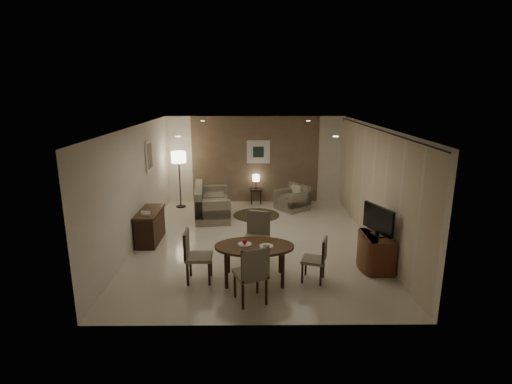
{
  "coord_description": "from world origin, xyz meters",
  "views": [
    {
      "loc": [
        -0.07,
        -8.89,
        3.5
      ],
      "look_at": [
        0.0,
        0.2,
        1.15
      ],
      "focal_mm": 28.0,
      "sensor_mm": 36.0,
      "label": 1
    }
  ],
  "objects_px": {
    "chair_left": "(199,256)",
    "chair_right": "(313,259)",
    "console_desk": "(150,226)",
    "sofa": "(212,201)",
    "side_table": "(256,196)",
    "armchair": "(292,198)",
    "chair_near": "(250,273)",
    "dining_table": "(254,263)",
    "chair_far": "(256,239)",
    "floor_lamp": "(180,180)",
    "tv_cabinet": "(377,252)"
  },
  "relations": [
    {
      "from": "chair_far",
      "to": "console_desk",
      "type": "bearing_deg",
      "value": 168.05
    },
    {
      "from": "chair_near",
      "to": "chair_right",
      "type": "distance_m",
      "value": 1.39
    },
    {
      "from": "console_desk",
      "to": "chair_right",
      "type": "xyz_separation_m",
      "value": [
        3.54,
        -2.02,
        0.05
      ]
    },
    {
      "from": "tv_cabinet",
      "to": "floor_lamp",
      "type": "xyz_separation_m",
      "value": [
        -4.68,
        4.35,
        0.5
      ]
    },
    {
      "from": "console_desk",
      "to": "tv_cabinet",
      "type": "bearing_deg",
      "value": -17.05
    },
    {
      "from": "dining_table",
      "to": "sofa",
      "type": "bearing_deg",
      "value": 106.66
    },
    {
      "from": "tv_cabinet",
      "to": "dining_table",
      "type": "xyz_separation_m",
      "value": [
        -2.45,
        -0.5,
        -0.0
      ]
    },
    {
      "from": "chair_far",
      "to": "chair_left",
      "type": "bearing_deg",
      "value": -128.77
    },
    {
      "from": "floor_lamp",
      "to": "tv_cabinet",
      "type": "bearing_deg",
      "value": -42.91
    },
    {
      "from": "chair_near",
      "to": "chair_right",
      "type": "bearing_deg",
      "value": -168.27
    },
    {
      "from": "chair_left",
      "to": "side_table",
      "type": "distance_m",
      "value": 5.38
    },
    {
      "from": "chair_left",
      "to": "sofa",
      "type": "height_order",
      "value": "chair_left"
    },
    {
      "from": "dining_table",
      "to": "sofa",
      "type": "distance_m",
      "value": 4.11
    },
    {
      "from": "tv_cabinet",
      "to": "sofa",
      "type": "height_order",
      "value": "sofa"
    },
    {
      "from": "chair_left",
      "to": "floor_lamp",
      "type": "bearing_deg",
      "value": 12.69
    },
    {
      "from": "chair_near",
      "to": "floor_lamp",
      "type": "relative_size",
      "value": 0.6
    },
    {
      "from": "chair_near",
      "to": "chair_left",
      "type": "relative_size",
      "value": 1.05
    },
    {
      "from": "console_desk",
      "to": "tv_cabinet",
      "type": "height_order",
      "value": "console_desk"
    },
    {
      "from": "tv_cabinet",
      "to": "dining_table",
      "type": "distance_m",
      "value": 2.5
    },
    {
      "from": "chair_right",
      "to": "armchair",
      "type": "bearing_deg",
      "value": -162.6
    },
    {
      "from": "chair_near",
      "to": "chair_far",
      "type": "height_order",
      "value": "chair_far"
    },
    {
      "from": "tv_cabinet",
      "to": "chair_far",
      "type": "distance_m",
      "value": 2.44
    },
    {
      "from": "chair_left",
      "to": "floor_lamp",
      "type": "distance_m",
      "value": 5.03
    },
    {
      "from": "dining_table",
      "to": "chair_right",
      "type": "bearing_deg",
      "value": -1.49
    },
    {
      "from": "armchair",
      "to": "side_table",
      "type": "distance_m",
      "value": 1.28
    },
    {
      "from": "console_desk",
      "to": "chair_far",
      "type": "bearing_deg",
      "value": -26.44
    },
    {
      "from": "chair_far",
      "to": "armchair",
      "type": "height_order",
      "value": "chair_far"
    },
    {
      "from": "console_desk",
      "to": "chair_far",
      "type": "xyz_separation_m",
      "value": [
        2.47,
        -1.23,
        0.15
      ]
    },
    {
      "from": "sofa",
      "to": "console_desk",
      "type": "bearing_deg",
      "value": 140.19
    },
    {
      "from": "chair_far",
      "to": "floor_lamp",
      "type": "xyz_separation_m",
      "value": [
        -2.26,
        4.08,
        0.33
      ]
    },
    {
      "from": "dining_table",
      "to": "chair_far",
      "type": "height_order",
      "value": "chair_far"
    },
    {
      "from": "tv_cabinet",
      "to": "chair_left",
      "type": "height_order",
      "value": "chair_left"
    },
    {
      "from": "console_desk",
      "to": "sofa",
      "type": "bearing_deg",
      "value": 56.88
    },
    {
      "from": "chair_near",
      "to": "sofa",
      "type": "xyz_separation_m",
      "value": [
        -1.11,
        4.71,
        -0.08
      ]
    },
    {
      "from": "armchair",
      "to": "side_table",
      "type": "bearing_deg",
      "value": -159.25
    },
    {
      "from": "chair_near",
      "to": "chair_right",
      "type": "height_order",
      "value": "chair_near"
    },
    {
      "from": "chair_near",
      "to": "chair_far",
      "type": "distance_m",
      "value": 1.54
    },
    {
      "from": "console_desk",
      "to": "armchair",
      "type": "relative_size",
      "value": 1.47
    },
    {
      "from": "armchair",
      "to": "chair_right",
      "type": "bearing_deg",
      "value": -37.07
    },
    {
      "from": "floor_lamp",
      "to": "armchair",
      "type": "bearing_deg",
      "value": -4.87
    },
    {
      "from": "chair_left",
      "to": "side_table",
      "type": "bearing_deg",
      "value": -13.02
    },
    {
      "from": "chair_left",
      "to": "side_table",
      "type": "xyz_separation_m",
      "value": [
        1.1,
        5.27,
        -0.26
      ]
    },
    {
      "from": "console_desk",
      "to": "chair_near",
      "type": "relative_size",
      "value": 1.16
    },
    {
      "from": "tv_cabinet",
      "to": "floor_lamp",
      "type": "distance_m",
      "value": 6.41
    },
    {
      "from": "sofa",
      "to": "armchair",
      "type": "xyz_separation_m",
      "value": [
        2.32,
        0.62,
        -0.08
      ]
    },
    {
      "from": "chair_near",
      "to": "sofa",
      "type": "distance_m",
      "value": 4.84
    },
    {
      "from": "console_desk",
      "to": "chair_near",
      "type": "bearing_deg",
      "value": -49.44
    },
    {
      "from": "chair_near",
      "to": "console_desk",
      "type": "bearing_deg",
      "value": -70.15
    },
    {
      "from": "chair_left",
      "to": "chair_right",
      "type": "xyz_separation_m",
      "value": [
        2.13,
        -0.01,
        -0.07
      ]
    },
    {
      "from": "chair_far",
      "to": "armchair",
      "type": "bearing_deg",
      "value": 88.13
    }
  ]
}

